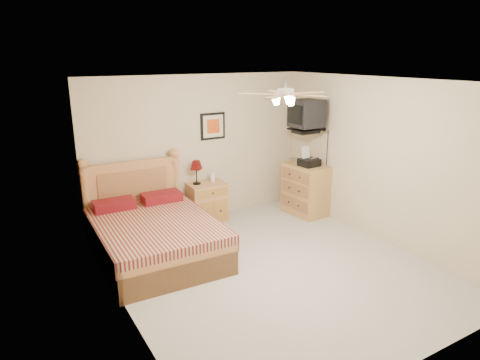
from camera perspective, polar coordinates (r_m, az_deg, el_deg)
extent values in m
plane|color=#ACA49B|center=(5.99, 4.24, -11.59)|extent=(4.50, 4.50, 0.00)
cube|color=white|center=(5.30, 4.82, 13.02)|extent=(4.00, 4.50, 0.04)
cube|color=beige|center=(7.41, -5.53, 4.19)|extent=(4.00, 0.04, 2.50)
cube|color=beige|center=(4.01, 23.44, -7.90)|extent=(4.00, 0.04, 2.50)
cube|color=beige|center=(4.71, -15.88, -3.56)|extent=(0.04, 4.50, 2.50)
cube|color=beige|center=(6.83, 18.40, 2.37)|extent=(0.04, 4.50, 2.50)
cube|color=#A16B3C|center=(7.45, -4.40, -2.97)|extent=(0.66, 0.51, 0.68)
imported|color=white|center=(7.42, -3.67, 0.56)|extent=(0.10, 0.10, 0.21)
cube|color=black|center=(7.44, -3.65, 7.18)|extent=(0.46, 0.04, 0.46)
cube|color=#AF7E48|center=(7.84, 8.79, -1.22)|extent=(0.60, 0.82, 0.92)
imported|color=#B9AD92|center=(7.88, 7.27, 2.50)|extent=(0.20, 0.26, 0.02)
imported|color=gray|center=(7.87, 7.21, 2.64)|extent=(0.28, 0.31, 0.02)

